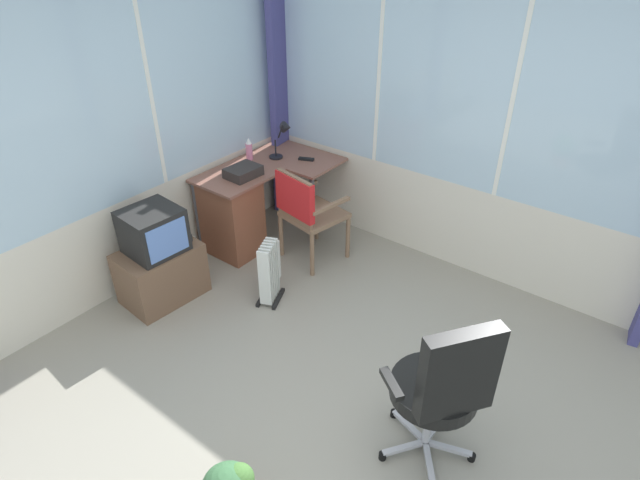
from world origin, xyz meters
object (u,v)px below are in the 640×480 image
office_chair (444,385)px  paper_tray (243,172)px  spray_bottle (249,149)px  wooden_armchair (304,207)px  desk (236,211)px  desk_lamp (284,134)px  tv_on_stand (159,260)px  tv_remote (306,159)px  space_heater (270,270)px

office_chair → paper_tray: bearing=67.7°
spray_bottle → wooden_armchair: (-0.17, -0.80, -0.28)m
desk → desk_lamp: desk_lamp is taller
office_chair → tv_on_stand: (0.03, 2.52, -0.26)m
paper_tray → desk_lamp: bearing=-0.5°
desk_lamp → spray_bottle: (-0.26, 0.23, -0.13)m
tv_remote → wooden_armchair: (-0.49, -0.36, -0.19)m
tv_remote → tv_on_stand: tv_on_stand is taller
desk → space_heater: size_ratio=2.35×
spray_bottle → wooden_armchair: 0.87m
desk → wooden_armchair: wooden_armchair is taller
desk_lamp → wooden_armchair: (-0.43, -0.58, -0.41)m
tv_remote → desk_lamp: bearing=81.2°
desk_lamp → wooden_armchair: desk_lamp is taller
spray_bottle → paper_tray: 0.39m
tv_remote → space_heater: bearing=-179.8°
tv_on_stand → space_heater: tv_on_stand is taller
tv_remote → office_chair: (-1.65, -2.28, -0.13)m
tv_remote → paper_tray: (-0.63, 0.22, 0.03)m
tv_on_stand → space_heater: (0.54, -0.73, -0.09)m
space_heater → desk_lamp: bearing=34.2°
spray_bottle → space_heater: 1.34m
tv_remote → spray_bottle: spray_bottle is taller
tv_on_stand → wooden_armchair: bearing=-28.1°
spray_bottle → desk_lamp: bearing=-41.5°
spray_bottle → wooden_armchair: spray_bottle is taller
office_chair → space_heater: 1.92m
desk → tv_on_stand: bearing=-177.5°
spray_bottle → tv_on_stand: size_ratio=0.26×
tv_remote → office_chair: 2.82m
paper_tray → office_chair: bearing=-112.3°
paper_tray → space_heater: (-0.46, -0.70, -0.52)m
desk → paper_tray: paper_tray is taller
spray_bottle → office_chair: office_chair is taller
desk_lamp → tv_on_stand: bearing=179.0°
desk → tv_remote: size_ratio=8.55×
tv_remote → spray_bottle: size_ratio=0.69×
desk → space_heater: (-0.38, -0.77, -0.13)m
wooden_armchair → space_heater: wooden_armchair is taller
tv_remote → paper_tray: size_ratio=0.50×
spray_bottle → tv_on_stand: (-1.31, -0.20, -0.49)m
office_chair → tv_on_stand: office_chair is taller
desk → space_heater: bearing=-116.7°
desk → desk_lamp: (0.64, -0.07, 0.57)m
desk → tv_on_stand: tv_on_stand is taller
spray_bottle → wooden_armchair: size_ratio=0.24×
wooden_armchair → space_heater: size_ratio=1.65×
wooden_armchair → tv_on_stand: bearing=151.9°
spray_bottle → tv_remote: bearing=-54.7°
desk_lamp → tv_on_stand: (-1.56, 0.03, -0.61)m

